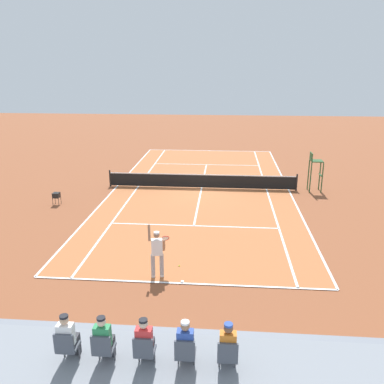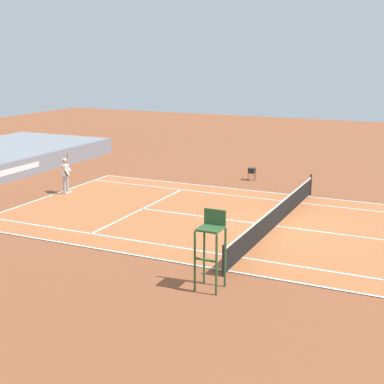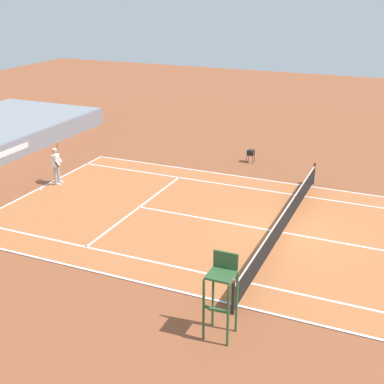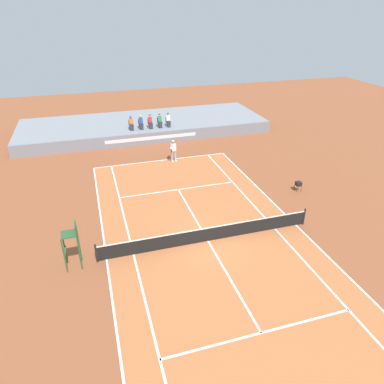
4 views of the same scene
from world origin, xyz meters
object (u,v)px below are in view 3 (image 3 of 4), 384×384
at_px(tennis_player, 56,165).
at_px(umpire_chair, 222,286).
at_px(tennis_ball, 64,191).
at_px(ball_hopper, 251,152).

xyz_separation_m(tennis_player, umpire_chair, (-7.92, -11.45, 0.56)).
height_order(tennis_ball, ball_hopper, ball_hopper).
bearing_deg(tennis_ball, tennis_player, 50.23).
bearing_deg(tennis_ball, ball_hopper, -41.32).
distance_m(tennis_player, tennis_ball, 1.46).
relative_size(tennis_player, ball_hopper, 2.98).
relative_size(tennis_ball, ball_hopper, 0.10).
bearing_deg(umpire_chair, ball_hopper, 14.42).
height_order(tennis_player, tennis_ball, tennis_player).
relative_size(tennis_player, tennis_ball, 30.63).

